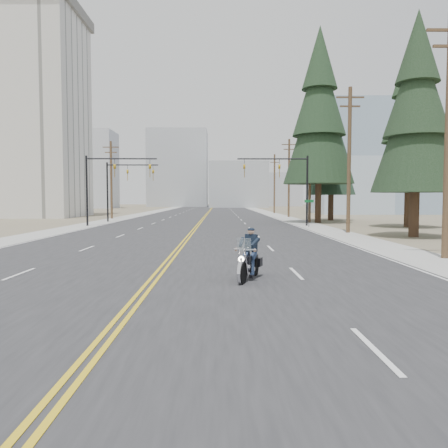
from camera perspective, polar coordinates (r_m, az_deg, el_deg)
ground_plane at (r=12.19m, az=-11.21°, el=-9.71°), size 400.00×400.00×0.00m
road at (r=81.75m, az=-2.15°, el=1.41°), size 20.00×200.00×0.01m
sidewalk_left at (r=82.86m, az=-10.13°, el=1.39°), size 3.00×200.00×0.01m
sidewalk_right at (r=82.24m, az=5.88°, el=1.41°), size 3.00×200.00×0.01m
traffic_mast_left at (r=45.14m, az=-15.04°, el=6.01°), size 7.10×0.26×7.00m
traffic_mast_right at (r=44.25m, az=8.24°, el=6.15°), size 7.10×0.26×7.00m
traffic_mast_far at (r=52.98m, az=-13.23°, el=5.55°), size 6.10×0.26×7.00m
street_sign at (r=42.56m, az=11.05°, el=2.01°), size 0.90×0.06×2.62m
utility_pole_a at (r=22.40m, az=27.25°, el=10.64°), size 2.20×0.30×11.00m
utility_pole_b at (r=36.31m, az=16.03°, el=8.33°), size 2.20×0.30×11.50m
utility_pole_c at (r=50.81m, az=11.16°, el=6.65°), size 2.20×0.30×11.00m
utility_pole_d at (r=65.57m, az=8.48°, el=6.13°), size 2.20×0.30×11.50m
utility_pole_e at (r=82.37m, az=6.60°, el=5.39°), size 2.20×0.30×11.00m
utility_pole_left at (r=61.52m, az=-14.51°, el=5.78°), size 2.20×0.30×10.50m
apartment_block at (r=74.22m, az=-25.25°, el=12.53°), size 18.00×14.00×30.00m
glass_building at (r=87.24m, az=19.56°, el=7.92°), size 24.00×16.00×20.00m
haze_bldg_a at (r=132.28m, az=-17.06°, el=6.77°), size 14.00×12.00×22.00m
haze_bldg_b at (r=136.86m, az=1.83°, el=5.11°), size 18.00×14.00×14.00m
haze_bldg_c at (r=127.56m, az=16.73°, el=6.01°), size 16.00×12.00×18.00m
haze_bldg_d at (r=152.68m, az=-5.99°, el=7.17°), size 20.00×15.00×26.00m
haze_bldg_e at (r=163.30m, az=7.44°, el=4.45°), size 14.00×14.00×12.00m
haze_bldg_f at (r=151.08m, az=-20.91°, el=5.11°), size 12.00×12.00×16.00m
motorcyclist at (r=14.70m, az=3.25°, el=-3.96°), size 1.63×2.43×1.75m
conifer_near at (r=34.57m, az=23.86°, el=13.77°), size 6.03×6.03×15.96m
conifer_mid at (r=46.08m, az=23.14°, el=12.70°), size 6.83×6.83×18.20m
conifer_tall at (r=52.03m, az=12.33°, el=14.31°), size 7.97×7.97×22.14m
conifer_far at (r=57.35m, az=13.88°, el=9.78°), size 6.04×6.04×16.17m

